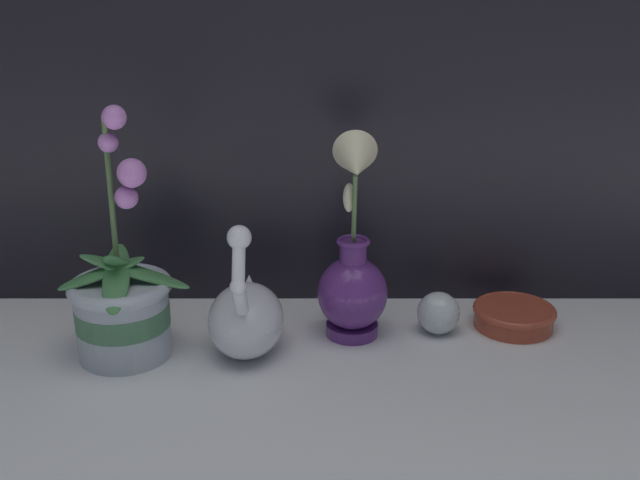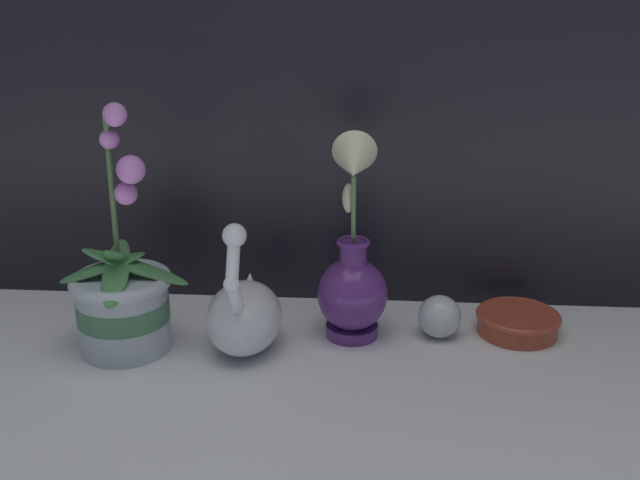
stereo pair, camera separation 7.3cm
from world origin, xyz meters
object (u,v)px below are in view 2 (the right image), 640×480
object	(u,v)px
orchid_potted_plant	(123,298)
glass_sphere	(440,317)
swan_figurine	(244,313)
blue_vase	(353,274)
amber_dish	(518,321)

from	to	relation	value
orchid_potted_plant	glass_sphere	xyz separation A→B (m)	(0.47, 0.07, -0.05)
orchid_potted_plant	swan_figurine	world-z (taller)	orchid_potted_plant
swan_figurine	blue_vase	xyz separation A→B (m)	(0.16, 0.05, 0.05)
orchid_potted_plant	glass_sphere	bearing A→B (deg)	8.63
orchid_potted_plant	blue_vase	size ratio (longest dim) A/B	1.13
blue_vase	glass_sphere	distance (m)	0.15
glass_sphere	blue_vase	bearing A→B (deg)	-174.35
blue_vase	amber_dish	world-z (taller)	blue_vase
swan_figurine	blue_vase	bearing A→B (deg)	16.22
blue_vase	glass_sphere	size ratio (longest dim) A/B	4.88
swan_figurine	blue_vase	world-z (taller)	blue_vase
blue_vase	orchid_potted_plant	bearing A→B (deg)	-170.19
amber_dish	swan_figurine	bearing A→B (deg)	-169.19
blue_vase	glass_sphere	bearing A→B (deg)	5.65
glass_sphere	amber_dish	world-z (taller)	glass_sphere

